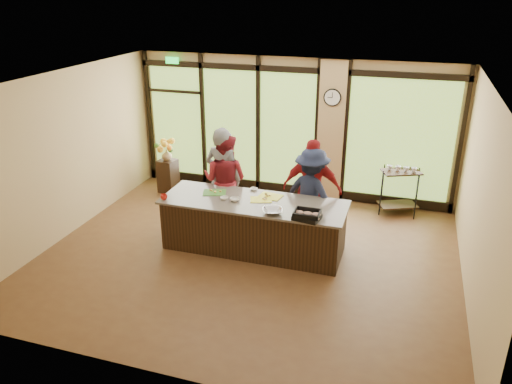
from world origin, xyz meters
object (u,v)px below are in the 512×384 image
Objects in this scene: island_base at (254,226)px; bar_cart at (400,186)px; cook_left at (223,177)px; flower_stand at (168,176)px; roasting_pan at (307,217)px; cook_right at (311,194)px.

bar_cart is at bearing 44.34° from island_base.
bar_cart is at bearing -145.98° from cook_left.
cook_left reaches higher than bar_cart.
flower_stand is 5.03m from bar_cart.
cook_left is 2.21m from roasting_pan.
bar_cart is (1.50, 1.54, -0.25)m from cook_right.
cook_left is 1.91× the size of bar_cart.
bar_cart is (2.36, 2.30, 0.17)m from island_base.
island_base is 3.02× the size of bar_cart.
flower_stand is at bearing -25.36° from cook_left.
cook_right is at bearing -12.11° from flower_stand.
cook_right is at bearing 41.60° from island_base.
island_base is at bearing 167.82° from roasting_pan.
island_base is 1.80× the size of cook_right.
cook_left is 4.81× the size of roasting_pan.
cook_right is (1.71, 0.00, -0.12)m from cook_left.
cook_left is 2.61× the size of flower_stand.
cook_right reaches higher than roasting_pan.
island_base is 1.22m from roasting_pan.
island_base is 4.12× the size of flower_stand.
island_base is 3.30m from flower_stand.
cook_left is 1.14× the size of cook_right.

